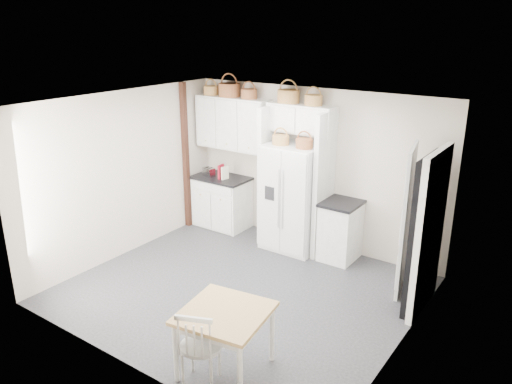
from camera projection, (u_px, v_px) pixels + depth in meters
The scene contains 29 objects.
floor at pixel (241, 290), 6.99m from camera, with size 4.50×4.50×0.00m, color black.
ceiling at pixel (239, 104), 6.15m from camera, with size 4.50×4.50×0.00m, color white.
wall_back at pixel (313, 168), 8.12m from camera, with size 4.50×4.50×0.00m, color beige.
wall_left at pixel (125, 175), 7.79m from camera, with size 4.00×4.00×0.00m, color beige.
wall_right at pixel (408, 244), 5.35m from camera, with size 4.00×4.00×0.00m, color beige.
refrigerator at pixel (293, 197), 8.06m from camera, with size 0.90×0.72×1.74m, color silver.
base_cab_left at pixel (222, 202), 9.07m from camera, with size 0.97×0.61×0.89m, color silver.
base_cab_right at pixel (340, 232), 7.79m from camera, with size 0.51×0.62×0.91m, color silver.
dining_table at pixel (225, 341), 5.27m from camera, with size 0.87×0.87×0.72m, color #A9853C.
windsor_chair at pixel (201, 346), 5.06m from camera, with size 0.43×0.39×0.88m, color silver.
counter_left at pixel (222, 178), 8.92m from camera, with size 1.01×0.65×0.04m, color black.
counter_right at pixel (342, 203), 7.64m from camera, with size 0.56×0.66×0.04m, color black.
toaster at pixel (209, 172), 8.93m from camera, with size 0.22×0.13×0.15m, color silver.
cookbook_red at pixel (221, 172), 8.78m from camera, with size 0.04×0.17×0.25m, color maroon.
cookbook_cream at pixel (225, 173), 8.74m from camera, with size 0.03×0.15×0.23m, color #F1EAC5.
basket_upper_a at pixel (211, 90), 8.70m from camera, with size 0.27×0.27×0.15m, color #A2682C.
basket_upper_b at pixel (229, 90), 8.47m from camera, with size 0.38×0.38×0.22m, color brown.
basket_upper_c at pixel (249, 94), 8.25m from camera, with size 0.28×0.28×0.16m, color brown.
basket_bridge_a at pixel (288, 96), 7.83m from camera, with size 0.36×0.36×0.20m, color #A2682C.
basket_bridge_b at pixel (313, 100), 7.60m from camera, with size 0.28×0.28×0.16m, color #A2682C.
basket_fridge_a at pixel (281, 140), 7.78m from camera, with size 0.27×0.27×0.15m, color #A2682C.
basket_fridge_b at pixel (304, 144), 7.56m from camera, with size 0.27×0.27×0.14m, color brown.
upper_cabinet at pixel (233, 123), 8.61m from camera, with size 1.40×0.34×0.90m, color silver.
bridge_cabinet at pixel (301, 119), 7.80m from camera, with size 1.12×0.34×0.45m, color silver.
fridge_panel_left at pixel (269, 175), 8.29m from camera, with size 0.08×0.60×2.30m, color silver.
fridge_panel_right at pixel (324, 186), 7.74m from camera, with size 0.08×0.60×2.30m, color silver.
trim_post at pixel (186, 157), 8.81m from camera, with size 0.09×0.09×2.60m, color #34130D.
doorway_void at pixel (425, 235), 6.26m from camera, with size 0.18×0.85×2.05m, color black.
door_slab at pixel (406, 220), 6.72m from camera, with size 0.80×0.04×2.05m, color white.
Camera 1 is at (3.71, -4.94, 3.56)m, focal length 35.00 mm.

